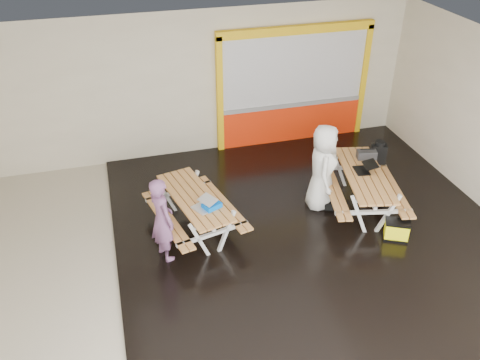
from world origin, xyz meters
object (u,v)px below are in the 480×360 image
object	(u,v)px
laptop_right	(365,168)
fluke_bag	(397,230)
backpack	(378,153)
blue_pouch	(212,205)
person_left	(162,219)
picnic_table_right	(363,182)
dark_case	(323,203)
picnic_table_left	(195,205)
toolbox	(367,155)
person_right	(323,168)
laptop_left	(204,205)

from	to	relation	value
laptop_right	fluke_bag	bearing A→B (deg)	-83.55
backpack	fluke_bag	bearing A→B (deg)	-106.74
laptop_right	blue_pouch	size ratio (longest dim) A/B	1.48
person_left	fluke_bag	world-z (taller)	person_left
picnic_table_right	person_left	xyz separation A→B (m)	(-4.16, -0.46, 0.21)
picnic_table_right	blue_pouch	bearing A→B (deg)	-174.80
fluke_bag	dark_case	bearing A→B (deg)	123.77
dark_case	person_left	bearing A→B (deg)	-168.69
dark_case	laptop_right	bearing A→B (deg)	-10.07
picnic_table_left	toolbox	bearing A→B (deg)	5.85
backpack	picnic_table_right	bearing A→B (deg)	-133.16
toolbox	backpack	bearing A→B (deg)	31.29
picnic_table_right	blue_pouch	distance (m)	3.25
laptop_right	dark_case	xyz separation A→B (m)	(-0.77, 0.14, -0.80)
person_right	blue_pouch	xyz separation A→B (m)	(-2.45, -0.64, -0.04)
blue_pouch	fluke_bag	distance (m)	3.56
blue_pouch	toolbox	xyz separation A→B (m)	(3.54, 0.83, 0.08)
dark_case	fluke_bag	bearing A→B (deg)	-56.23
person_left	person_right	bearing A→B (deg)	-97.47
toolbox	fluke_bag	bearing A→B (deg)	-94.55
picnic_table_left	laptop_left	bearing A→B (deg)	-76.22
laptop_left	blue_pouch	size ratio (longest dim) A/B	1.60
laptop_left	toolbox	world-z (taller)	toolbox
person_right	laptop_left	bearing A→B (deg)	122.15
laptop_left	toolbox	xyz separation A→B (m)	(3.68, 0.80, 0.08)
toolbox	backpack	size ratio (longest dim) A/B	0.79
picnic_table_left	fluke_bag	size ratio (longest dim) A/B	4.34
picnic_table_left	blue_pouch	xyz separation A→B (m)	(0.24, -0.45, 0.24)
picnic_table_left	backpack	bearing A→B (deg)	8.91
person_left	laptop_right	size ratio (longest dim) A/B	3.48
toolbox	fluke_bag	size ratio (longest dim) A/B	0.81
person_left	toolbox	bearing A→B (deg)	-98.21
picnic_table_right	person_left	world-z (taller)	person_left
picnic_table_left	picnic_table_right	xyz separation A→B (m)	(3.47, -0.15, 0.03)
picnic_table_left	person_left	xyz separation A→B (m)	(-0.69, -0.61, 0.23)
person_right	blue_pouch	size ratio (longest dim) A/B	5.90
laptop_right	fluke_bag	size ratio (longest dim) A/B	0.88
laptop_right	picnic_table_left	bearing A→B (deg)	178.93
laptop_right	backpack	size ratio (longest dim) A/B	0.86
toolbox	picnic_table_left	bearing A→B (deg)	-174.15
person_left	laptop_right	world-z (taller)	person_left
picnic_table_right	toolbox	distance (m)	0.69
backpack	dark_case	xyz separation A→B (m)	(-1.50, -0.59, -0.66)
fluke_bag	blue_pouch	bearing A→B (deg)	166.05
laptop_left	dark_case	bearing A→B (deg)	10.45
toolbox	picnic_table_right	bearing A→B (deg)	-119.94
picnic_table_right	backpack	world-z (taller)	backpack
backpack	person_right	bearing A→B (deg)	-162.91
toolbox	backpack	distance (m)	0.56
person_left	picnic_table_right	bearing A→B (deg)	-104.50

